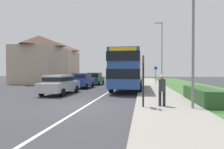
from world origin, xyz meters
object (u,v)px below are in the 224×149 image
object	(u,v)px
bus_stop_sign	(143,77)
street_lamp_mid	(161,50)
double_decker_bus	(128,69)
parked_car_dark_green	(95,78)
cycle_route_sign	(156,75)
parked_car_blue	(82,80)
pedestrian_at_stop	(162,89)
parked_car_silver	(60,84)
street_lamp_near	(191,11)

from	to	relation	value
bus_stop_sign	street_lamp_mid	distance (m)	16.33
double_decker_bus	parked_car_dark_green	distance (m)	8.21
bus_stop_sign	cycle_route_sign	xyz separation A→B (m)	(1.74, 15.91, -0.11)
parked_car_dark_green	bus_stop_sign	world-z (taller)	bus_stop_sign
parked_car_blue	cycle_route_sign	world-z (taller)	cycle_route_sign
double_decker_bus	bus_stop_sign	xyz separation A→B (m)	(1.46, -9.40, -0.60)
pedestrian_at_stop	street_lamp_mid	distance (m)	15.98
parked_car_silver	cycle_route_sign	size ratio (longest dim) A/B	1.81
double_decker_bus	street_lamp_mid	world-z (taller)	street_lamp_mid
parked_car_dark_green	cycle_route_sign	world-z (taller)	cycle_route_sign
pedestrian_at_stop	cycle_route_sign	distance (m)	15.57
parked_car_dark_green	cycle_route_sign	xyz separation A→B (m)	(8.29, 0.17, 0.51)
bus_stop_sign	street_lamp_mid	size ratio (longest dim) A/B	0.31
parked_car_silver	street_lamp_near	world-z (taller)	street_lamp_near
parked_car_blue	street_lamp_near	xyz separation A→B (m)	(8.79, -10.47, 3.74)
parked_car_silver	cycle_route_sign	distance (m)	13.84
street_lamp_mid	parked_car_blue	bearing A→B (deg)	-149.56
pedestrian_at_stop	bus_stop_sign	world-z (taller)	bus_stop_sign
parked_car_blue	bus_stop_sign	xyz separation A→B (m)	(6.61, -10.52, 0.63)
street_lamp_mid	parked_car_silver	bearing A→B (deg)	-129.37
parked_car_blue	street_lamp_mid	size ratio (longest dim) A/B	0.48
parked_car_blue	double_decker_bus	bearing A→B (deg)	-12.24
parked_car_dark_green	bus_stop_sign	size ratio (longest dim) A/B	1.57
double_decker_bus	pedestrian_at_stop	bearing A→B (deg)	-75.21
pedestrian_at_stop	double_decker_bus	bearing A→B (deg)	104.79
bus_stop_sign	street_lamp_near	size ratio (longest dim) A/B	0.32
pedestrian_at_stop	cycle_route_sign	bearing A→B (deg)	86.98
pedestrian_at_stop	bus_stop_sign	bearing A→B (deg)	-158.51
street_lamp_near	street_lamp_mid	xyz separation A→B (m)	(0.24, 15.78, 0.05)
pedestrian_at_stop	street_lamp_mid	xyz separation A→B (m)	(1.50, 15.47, 3.73)
double_decker_bus	pedestrian_at_stop	xyz separation A→B (m)	(2.39, -9.04, -1.17)
parked_car_silver	street_lamp_mid	xyz separation A→B (m)	(9.00, 10.97, 3.84)
parked_car_blue	street_lamp_near	bearing A→B (deg)	-49.97
bus_stop_sign	street_lamp_mid	world-z (taller)	street_lamp_mid
parked_car_dark_green	street_lamp_mid	distance (m)	9.73
parked_car_dark_green	cycle_route_sign	bearing A→B (deg)	1.20
pedestrian_at_stop	parked_car_dark_green	bearing A→B (deg)	115.91
double_decker_bus	bus_stop_sign	size ratio (longest dim) A/B	3.80
street_lamp_near	street_lamp_mid	world-z (taller)	street_lamp_mid
double_decker_bus	cycle_route_sign	size ratio (longest dim) A/B	3.92
parked_car_silver	bus_stop_sign	distance (m)	8.20
street_lamp_near	bus_stop_sign	bearing A→B (deg)	-178.67
parked_car_silver	parked_car_dark_green	size ratio (longest dim) A/B	1.12
parked_car_silver	street_lamp_near	distance (m)	10.68
bus_stop_sign	cycle_route_sign	size ratio (longest dim) A/B	1.03
double_decker_bus	street_lamp_mid	size ratio (longest dim) A/B	1.19
cycle_route_sign	street_lamp_near	xyz separation A→B (m)	(0.44, -15.86, 3.22)
parked_car_silver	cycle_route_sign	bearing A→B (deg)	53.02
parked_car_dark_green	pedestrian_at_stop	size ratio (longest dim) A/B	2.45
street_lamp_near	parked_car_blue	bearing A→B (deg)	130.03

